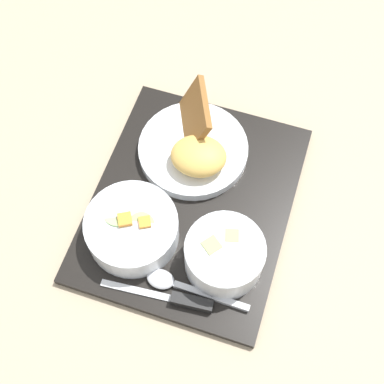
{
  "coord_description": "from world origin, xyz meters",
  "views": [
    {
      "loc": [
        -0.36,
        -0.06,
        0.76
      ],
      "look_at": [
        0.0,
        0.0,
        0.04
      ],
      "focal_mm": 50.0,
      "sensor_mm": 36.0,
      "label": 1
    }
  ],
  "objects_px": {
    "bowl_soup": "(224,254)",
    "spoon": "(179,285)",
    "bowl_salad": "(132,228)",
    "knife": "(182,300)",
    "plate_main": "(194,148)"
  },
  "relations": [
    {
      "from": "plate_main",
      "to": "knife",
      "type": "bearing_deg",
      "value": -174.17
    },
    {
      "from": "bowl_salad",
      "to": "knife",
      "type": "bearing_deg",
      "value": -134.02
    },
    {
      "from": "bowl_soup",
      "to": "knife",
      "type": "bearing_deg",
      "value": 144.3
    },
    {
      "from": "bowl_salad",
      "to": "knife",
      "type": "distance_m",
      "value": 0.13
    },
    {
      "from": "bowl_salad",
      "to": "bowl_soup",
      "type": "distance_m",
      "value": 0.14
    },
    {
      "from": "bowl_salad",
      "to": "spoon",
      "type": "xyz_separation_m",
      "value": [
        -0.07,
        -0.08,
        -0.02
      ]
    },
    {
      "from": "bowl_soup",
      "to": "knife",
      "type": "height_order",
      "value": "bowl_soup"
    },
    {
      "from": "bowl_salad",
      "to": "bowl_soup",
      "type": "xyz_separation_m",
      "value": [
        -0.02,
        -0.14,
        0.01
      ]
    },
    {
      "from": "bowl_soup",
      "to": "spoon",
      "type": "height_order",
      "value": "bowl_soup"
    },
    {
      "from": "bowl_soup",
      "to": "spoon",
      "type": "bearing_deg",
      "value": 129.16
    },
    {
      "from": "spoon",
      "to": "knife",
      "type": "bearing_deg",
      "value": 121.46
    },
    {
      "from": "spoon",
      "to": "plate_main",
      "type": "bearing_deg",
      "value": -76.89
    },
    {
      "from": "knife",
      "to": "spoon",
      "type": "relative_size",
      "value": 1.07
    },
    {
      "from": "bowl_salad",
      "to": "spoon",
      "type": "height_order",
      "value": "bowl_salad"
    },
    {
      "from": "knife",
      "to": "spoon",
      "type": "height_order",
      "value": "knife"
    }
  ]
}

